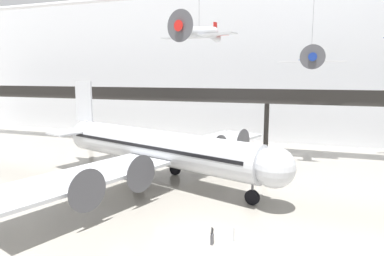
# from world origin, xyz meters

# --- Properties ---
(ground_plane) EXTENTS (260.00, 260.00, 0.00)m
(ground_plane) POSITION_xyz_m (0.00, 0.00, 0.00)
(ground_plane) COLOR gray
(hangar_back_wall) EXTENTS (140.00, 3.00, 24.81)m
(hangar_back_wall) POSITION_xyz_m (0.00, 37.99, 12.41)
(hangar_back_wall) COLOR silver
(hangar_back_wall) RESTS_ON ground
(mezzanine_walkway) EXTENTS (110.00, 3.20, 9.14)m
(mezzanine_walkway) POSITION_xyz_m (0.00, 28.78, 7.51)
(mezzanine_walkway) COLOR #2D2B28
(mezzanine_walkway) RESTS_ON ground
(airliner_silver_main) EXTENTS (29.55, 34.41, 10.22)m
(airliner_silver_main) POSITION_xyz_m (-9.22, 11.65, 3.54)
(airliner_silver_main) COLOR silver
(airliner_silver_main) RESTS_ON ground
(suspended_plane_white_twin) EXTENTS (8.02, 6.53, 9.48)m
(suspended_plane_white_twin) POSITION_xyz_m (5.67, 25.40, 12.94)
(suspended_plane_white_twin) COLOR silver
(suspended_plane_silver_racer) EXTENTS (8.49, 7.15, 7.19)m
(suspended_plane_silver_racer) POSITION_xyz_m (-5.10, 13.79, 15.19)
(suspended_plane_silver_racer) COLOR silver
(stanchion_barrier) EXTENTS (0.36, 0.36, 1.08)m
(stanchion_barrier) POSITION_xyz_m (1.53, 0.94, 0.33)
(stanchion_barrier) COLOR #B2B5BA
(stanchion_barrier) RESTS_ON ground
(info_sign_pedestal) EXTENTS (0.18, 0.78, 1.24)m
(info_sign_pedestal) POSITION_xyz_m (0.22, 0.33, 0.46)
(info_sign_pedestal) COLOR #4C4C51
(info_sign_pedestal) RESTS_ON ground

